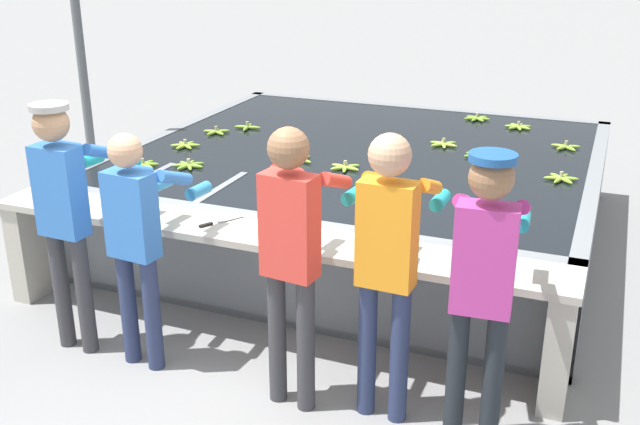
% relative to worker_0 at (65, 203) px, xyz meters
% --- Properties ---
extents(ground_plane, '(80.00, 80.00, 0.00)m').
position_rel_worker_0_xyz_m(ground_plane, '(1.15, 0.31, -1.07)').
color(ground_plane, gray).
rests_on(ground_plane, ground).
extents(wash_tank, '(4.21, 3.94, 0.84)m').
position_rel_worker_0_xyz_m(wash_tank, '(1.15, 2.71, -0.65)').
color(wash_tank, gray).
rests_on(wash_tank, ground).
extents(work_ledge, '(4.21, 0.45, 0.84)m').
position_rel_worker_0_xyz_m(work_ledge, '(1.15, 0.54, -0.47)').
color(work_ledge, '#B7B2A3').
rests_on(work_ledge, ground).
extents(worker_0, '(0.42, 0.73, 1.74)m').
position_rel_worker_0_xyz_m(worker_0, '(0.00, 0.00, 0.00)').
color(worker_0, '#38383D').
rests_on(worker_0, ground).
extents(worker_1, '(0.45, 0.72, 1.60)m').
position_rel_worker_0_xyz_m(worker_1, '(0.55, -0.00, -0.11)').
color(worker_1, navy).
rests_on(worker_1, ground).
extents(worker_2, '(0.46, 0.74, 1.76)m').
position_rel_worker_0_xyz_m(worker_2, '(1.66, -0.05, -0.00)').
color(worker_2, '#38383D').
rests_on(worker_2, ground).
extents(worker_3, '(0.42, 0.72, 1.76)m').
position_rel_worker_0_xyz_m(worker_3, '(2.21, 0.04, -0.00)').
color(worker_3, navy).
rests_on(worker_3, ground).
extents(worker_4, '(0.44, 0.73, 1.73)m').
position_rel_worker_0_xyz_m(worker_4, '(2.76, -0.03, -0.01)').
color(worker_4, '#1E2328').
rests_on(worker_4, ground).
extents(banana_bunch_floating_0, '(0.28, 0.28, 0.08)m').
position_rel_worker_0_xyz_m(banana_bunch_floating_0, '(0.75, 2.16, -0.21)').
color(banana_bunch_floating_0, '#8CB738').
rests_on(banana_bunch_floating_0, wash_tank).
extents(banana_bunch_floating_1, '(0.27, 0.28, 0.08)m').
position_rel_worker_0_xyz_m(banana_bunch_floating_1, '(-0.07, 1.64, -0.21)').
color(banana_bunch_floating_1, '#75A333').
rests_on(banana_bunch_floating_1, wash_tank).
extents(banana_bunch_floating_2, '(0.28, 0.28, 0.08)m').
position_rel_worker_0_xyz_m(banana_bunch_floating_2, '(-0.44, 1.50, -0.21)').
color(banana_bunch_floating_2, '#7FAD33').
rests_on(banana_bunch_floating_2, wash_tank).
extents(banana_bunch_floating_3, '(0.27, 0.28, 0.08)m').
position_rel_worker_0_xyz_m(banana_bunch_floating_3, '(-0.43, 2.18, -0.21)').
color(banana_bunch_floating_3, '#8CB738').
rests_on(banana_bunch_floating_3, wash_tank).
extents(banana_bunch_floating_4, '(0.28, 0.28, 0.08)m').
position_rel_worker_0_xyz_m(banana_bunch_floating_4, '(2.95, 2.46, -0.21)').
color(banana_bunch_floating_4, '#8CB738').
rests_on(banana_bunch_floating_4, wash_tank).
extents(banana_bunch_floating_5, '(0.27, 0.28, 0.08)m').
position_rel_worker_0_xyz_m(banana_bunch_floating_5, '(-0.41, 2.73, -0.21)').
color(banana_bunch_floating_5, '#8CB738').
rests_on(banana_bunch_floating_5, wash_tank).
extents(banana_bunch_floating_6, '(0.28, 0.27, 0.08)m').
position_rel_worker_0_xyz_m(banana_bunch_floating_6, '(2.90, 3.46, -0.21)').
color(banana_bunch_floating_6, '#8CB738').
rests_on(banana_bunch_floating_6, wash_tank).
extents(banana_bunch_floating_7, '(0.28, 0.28, 0.08)m').
position_rel_worker_0_xyz_m(banana_bunch_floating_7, '(-0.20, 3.01, -0.21)').
color(banana_bunch_floating_7, '#7FAD33').
rests_on(banana_bunch_floating_7, wash_tank).
extents(banana_bunch_floating_8, '(0.28, 0.28, 0.08)m').
position_rel_worker_0_xyz_m(banana_bunch_floating_8, '(1.21, 2.09, -0.21)').
color(banana_bunch_floating_8, '#93BC3D').
rests_on(banana_bunch_floating_8, wash_tank).
extents(banana_bunch_floating_9, '(0.28, 0.28, 0.08)m').
position_rel_worker_0_xyz_m(banana_bunch_floating_9, '(2.20, 2.87, -0.21)').
color(banana_bunch_floating_9, '#7FAD33').
rests_on(banana_bunch_floating_9, wash_tank).
extents(banana_bunch_floating_10, '(0.28, 0.28, 0.08)m').
position_rel_worker_0_xyz_m(banana_bunch_floating_10, '(2.38, 4.07, -0.21)').
color(banana_bunch_floating_10, '#8CB738').
rests_on(banana_bunch_floating_10, wash_tank).
extents(banana_bunch_floating_11, '(0.28, 0.28, 0.08)m').
position_rel_worker_0_xyz_m(banana_bunch_floating_11, '(1.82, 3.13, -0.21)').
color(banana_bunch_floating_11, '#9EC642').
rests_on(banana_bunch_floating_11, wash_tank).
extents(banana_bunch_floating_12, '(0.27, 0.28, 0.08)m').
position_rel_worker_0_xyz_m(banana_bunch_floating_12, '(1.92, 4.28, -0.21)').
color(banana_bunch_floating_12, '#7FAD33').
rests_on(banana_bunch_floating_12, wash_tank).
extents(knife_0, '(0.20, 0.32, 0.02)m').
position_rel_worker_0_xyz_m(knife_0, '(0.80, 0.55, -0.22)').
color(knife_0, silver).
rests_on(knife_0, work_ledge).
extents(support_post_left, '(0.09, 0.09, 3.20)m').
position_rel_worker_0_xyz_m(support_post_left, '(-1.64, 2.32, 0.53)').
color(support_post_left, slate).
rests_on(support_post_left, ground).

